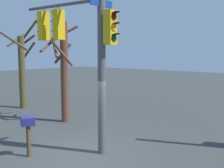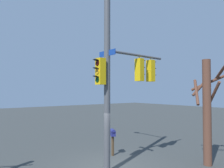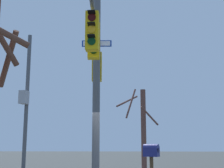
% 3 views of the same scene
% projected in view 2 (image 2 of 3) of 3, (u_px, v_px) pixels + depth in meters
% --- Properties ---
extents(ground_plane, '(80.00, 80.00, 0.00)m').
position_uv_depth(ground_plane, '(109.00, 167.00, 9.77)').
color(ground_plane, '#383C3C').
extents(main_signal_pole_assembly, '(4.35, 3.49, 9.56)m').
position_uv_depth(main_signal_pole_assembly, '(115.00, 58.00, 9.74)').
color(main_signal_pole_assembly, '#4C4F54').
rests_on(main_signal_pole_assembly, ground).
extents(mailbox, '(0.41, 0.50, 1.41)m').
position_uv_depth(mailbox, '(113.00, 135.00, 11.58)').
color(mailbox, '#4C3823').
rests_on(mailbox, ground).
extents(bare_tree_corner, '(1.85, 2.17, 4.92)m').
position_uv_depth(bare_tree_corner, '(207.00, 108.00, 10.18)').
color(bare_tree_corner, brown).
rests_on(bare_tree_corner, ground).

